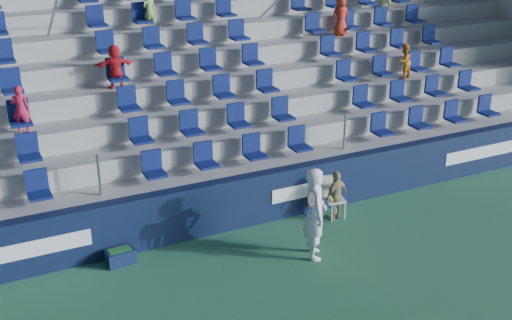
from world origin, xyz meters
The scene contains 7 objects.
ground centered at (0.00, 0.00, 0.00)m, with size 70.00×70.00×0.00m, color #2E6C48.
sponsor_wall centered at (0.00, 3.15, 0.60)m, with size 24.00×0.32×1.20m.
grandstand centered at (0.00, 8.24, 2.13)m, with size 24.00×8.17×6.63m.
tennis_player centered at (0.79, 1.26, 0.99)m, with size 0.76×0.84×1.97m.
line_judge_chair centered at (2.11, 2.65, 0.57)m, with size 0.52×0.53×0.99m.
line_judge centered at (2.11, 2.50, 0.60)m, with size 0.70×0.29×1.19m, color tan.
ball_bin centered at (-2.91, 2.75, 0.17)m, with size 0.58×0.40×0.32m.
Camera 1 is at (-5.44, -8.65, 6.89)m, focal length 45.00 mm.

